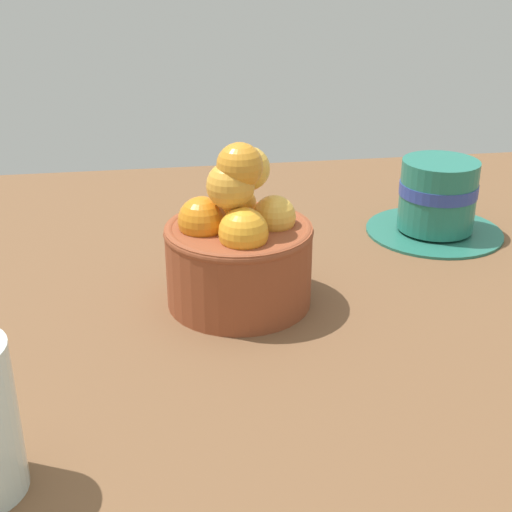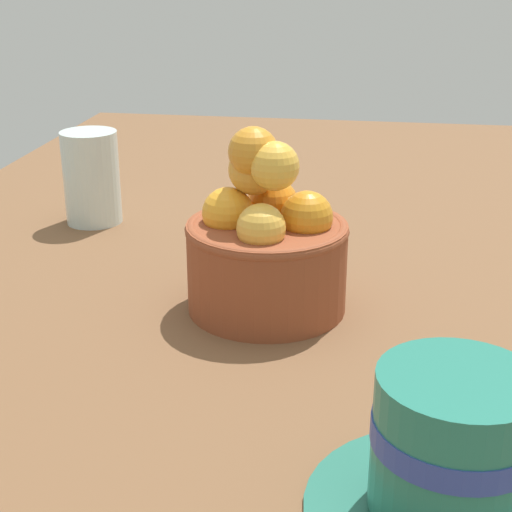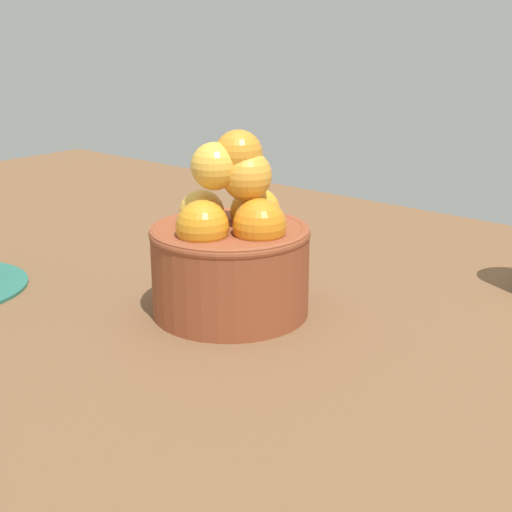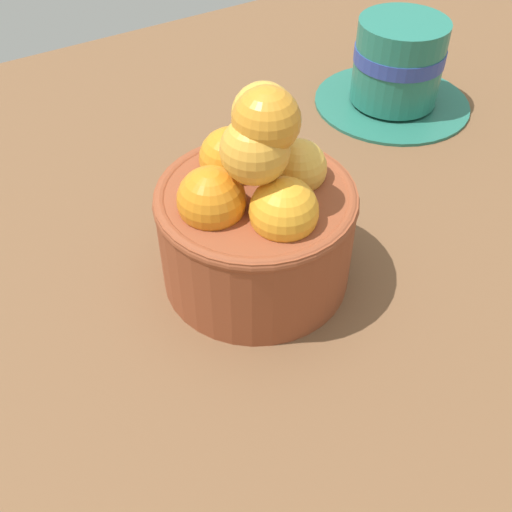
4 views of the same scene
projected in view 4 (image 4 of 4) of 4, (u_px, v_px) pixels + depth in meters
ground_plane at (256, 294)px, 45.89cm from camera, size 154.81×83.95×4.23cm
terracotta_bowl at (256, 216)px, 40.52cm from camera, size 13.23×13.23×15.23cm
coffee_cup at (397, 68)px, 58.70cm from camera, size 15.16×15.16×8.36cm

